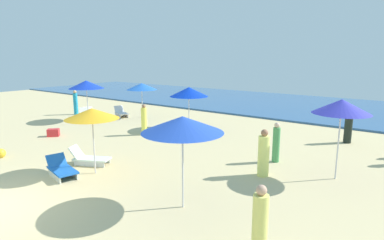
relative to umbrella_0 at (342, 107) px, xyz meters
The scene contains 20 objects.
ocean 16.83m from the umbrella_0, 115.03° to the left, with size 60.00×13.45×0.12m, color #305C91.
umbrella_0 is the anchor object (origin of this frame).
umbrella_1 5.56m from the umbrella_0, 121.02° to the right, with size 2.22×2.22×2.57m.
umbrella_2 9.07m from the umbrella_0, 160.79° to the left, with size 2.14×2.14×2.40m.
umbrella_3 8.38m from the umbrella_0, 146.87° to the right, with size 1.87×1.87×2.35m.
lounge_chair_3_0 9.69m from the umbrella_0, 144.57° to the right, with size 1.55×0.96×0.67m.
lounge_chair_3_1 9.28m from the umbrella_0, 152.83° to the right, with size 1.60×1.19×0.70m.
umbrella_4 13.81m from the umbrella_0, 163.44° to the left, with size 2.03×2.03×2.31m.
lounge_chair_4_0 15.05m from the umbrella_0, 167.61° to the left, with size 1.38×1.03×0.71m.
umbrella_5 15.28m from the umbrella_0, behind, with size 2.18×2.18×2.58m.
lounge_chair_5_0 16.41m from the umbrella_0, behind, with size 1.63×1.39×0.63m.
lounge_chair_5_1 16.51m from the umbrella_0, behind, with size 1.38×1.01×0.64m.
beachgoer_0 2.98m from the umbrella_0, 150.26° to the right, with size 0.55×0.55×1.66m.
beachgoer_2 5.89m from the umbrella_0, 91.72° to the right, with size 0.43×0.43×1.61m.
beachgoer_4 2.97m from the umbrella_0, 168.27° to the left, with size 0.36×0.36×1.59m.
beachgoer_5 9.84m from the umbrella_0, behind, with size 0.36×0.36×1.63m.
beachgoer_6 18.01m from the umbrella_0, behind, with size 0.42×0.42×1.72m.
beachgoer_7 5.57m from the umbrella_0, 97.77° to the left, with size 0.43×0.43×1.73m.
beach_ball_0 13.17m from the umbrella_0, 153.53° to the right, with size 0.38×0.38×0.38m, color yellow.
cooler_box_1 13.66m from the umbrella_0, 169.20° to the right, with size 0.57×0.37×0.38m, color red.
Camera 1 is at (9.41, -3.15, 4.16)m, focal length 30.41 mm.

